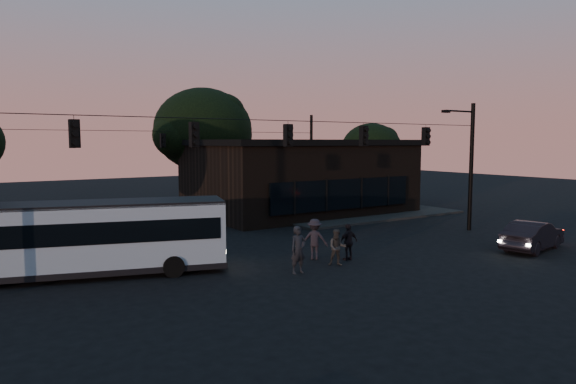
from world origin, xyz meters
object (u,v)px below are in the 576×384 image
building (300,176)px  bus (91,235)px  pedestrian_b (337,247)px  pedestrian_a (298,250)px  car (533,235)px  pedestrian_d (315,239)px  pedestrian_c (348,242)px

building → bus: building is taller
pedestrian_b → pedestrian_a: bearing=-141.8°
pedestrian_a → car: bearing=-11.7°
pedestrian_a → pedestrian_d: bearing=39.6°
car → pedestrian_a: pedestrian_a is taller
car → pedestrian_a: size_ratio=2.26×
car → pedestrian_c: bearing=59.2°
bus → pedestrian_a: bus is taller
pedestrian_d → car: bearing=-161.8°
bus → car: size_ratio=2.45×
building → pedestrian_a: size_ratio=8.02×
pedestrian_c → pedestrian_b: bearing=25.9°
building → car: size_ratio=3.55×
pedestrian_a → pedestrian_c: size_ratio=1.16×
pedestrian_c → bus: bearing=-18.1°
car → pedestrian_c: 9.49m
pedestrian_b → pedestrian_d: size_ratio=0.86×
car → pedestrian_b: pedestrian_b is taller
pedestrian_a → pedestrian_d: 2.59m
pedestrian_b → pedestrian_d: bearing=128.1°
car → pedestrian_b: bearing=63.6°
car → pedestrian_a: 12.33m
bus → car: 20.26m
bus → pedestrian_c: bus is taller
bus → pedestrian_c: 10.79m
bus → building: bearing=48.2°
bus → pedestrian_d: bearing=1.2°
pedestrian_a → pedestrian_d: (2.02, 1.62, -0.05)m
pedestrian_a → pedestrian_b: 2.14m
pedestrian_a → pedestrian_c: 3.21m
pedestrian_a → pedestrian_b: size_ratio=1.23×
pedestrian_d → bus: bearing=25.5°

